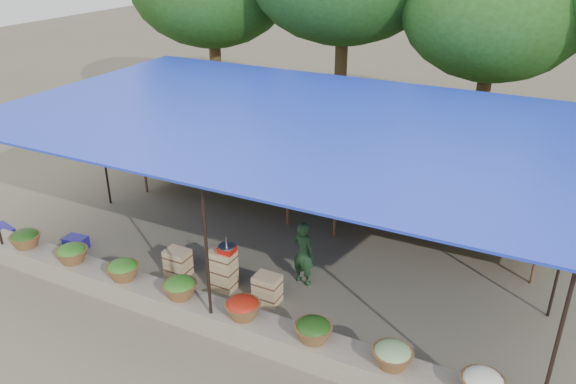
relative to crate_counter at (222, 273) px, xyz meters
The scene contains 15 objects.
ground 1.85m from the crate_counter, 72.60° to the left, with size 60.00×60.00×0.00m, color #625C48.
stone_curb 1.15m from the crate_counter, 61.49° to the right, with size 10.60×0.55×0.40m, color gray.
stall_canopy 3.03m from the crate_counter, 73.17° to the left, with size 10.80×6.60×2.82m.
produce_baskets 1.13m from the crate_counter, 66.07° to the right, with size 8.98×0.58×0.34m.
netting_backdrop 5.01m from the crate_counter, 83.63° to the left, with size 10.60×0.06×2.50m, color #1D4117.
fruit_table_left 3.67m from the crate_counter, 122.15° to the left, with size 4.21×0.95×0.93m.
fruit_table_right 4.36m from the crate_counter, 45.37° to the left, with size 4.21×0.95×0.93m.
crate_counter is the anchor object (origin of this frame).
weighing_scale 0.55m from the crate_counter, ahead, with size 0.29×0.29×0.31m.
vendor_seated 1.51m from the crate_counter, 32.86° to the left, with size 0.45×0.30×1.24m, color #1A3A1F.
customer_left 4.76m from the crate_counter, 118.75° to the left, with size 0.76×0.60×1.57m, color slate.
customer_mid 4.11m from the crate_counter, 62.11° to the left, with size 1.09×0.63×1.69m, color slate.
customer_right 5.46m from the crate_counter, 45.99° to the left, with size 1.02×0.43×1.75m, color slate.
blue_crate_front 5.01m from the crate_counter, behind, with size 0.56×0.40×0.33m, color navy.
blue_crate_back 3.40m from the crate_counter, behind, with size 0.43×0.31×0.26m, color navy.
Camera 1 is at (4.31, -8.80, 5.89)m, focal length 35.00 mm.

